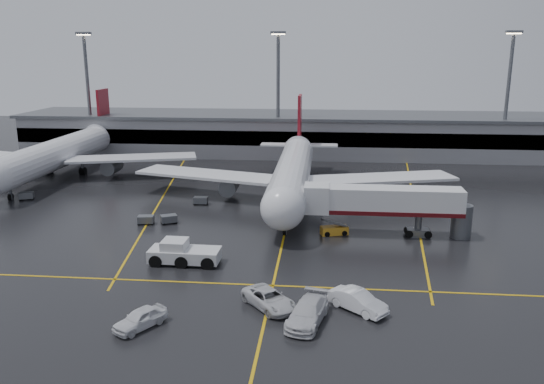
# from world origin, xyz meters

# --- Properties ---
(ground) EXTENTS (220.00, 220.00, 0.00)m
(ground) POSITION_xyz_m (0.00, 0.00, 0.00)
(ground) COLOR black
(ground) RESTS_ON ground
(apron_line_centre) EXTENTS (0.25, 90.00, 0.02)m
(apron_line_centre) POSITION_xyz_m (0.00, 0.00, 0.01)
(apron_line_centre) COLOR gold
(apron_line_centre) RESTS_ON ground
(apron_line_stop) EXTENTS (60.00, 0.25, 0.02)m
(apron_line_stop) POSITION_xyz_m (0.00, -22.00, 0.01)
(apron_line_stop) COLOR gold
(apron_line_stop) RESTS_ON ground
(apron_line_left) EXTENTS (9.99, 69.35, 0.02)m
(apron_line_left) POSITION_xyz_m (-20.00, 10.00, 0.01)
(apron_line_left) COLOR gold
(apron_line_left) RESTS_ON ground
(apron_line_right) EXTENTS (7.57, 69.64, 0.02)m
(apron_line_right) POSITION_xyz_m (18.00, 10.00, 0.01)
(apron_line_right) COLOR gold
(apron_line_right) RESTS_ON ground
(terminal) EXTENTS (122.00, 19.00, 8.60)m
(terminal) POSITION_xyz_m (0.00, 47.93, 4.32)
(terminal) COLOR gray
(terminal) RESTS_ON ground
(light_mast_left) EXTENTS (3.00, 1.20, 25.45)m
(light_mast_left) POSITION_xyz_m (-45.00, 42.00, 14.47)
(light_mast_left) COLOR #595B60
(light_mast_left) RESTS_ON ground
(light_mast_mid) EXTENTS (3.00, 1.20, 25.45)m
(light_mast_mid) POSITION_xyz_m (-5.00, 42.00, 14.47)
(light_mast_mid) COLOR #595B60
(light_mast_mid) RESTS_ON ground
(light_mast_right) EXTENTS (3.00, 1.20, 25.45)m
(light_mast_right) POSITION_xyz_m (40.00, 42.00, 14.47)
(light_mast_right) COLOR #595B60
(light_mast_right) RESTS_ON ground
(main_airliner) EXTENTS (48.80, 45.60, 14.10)m
(main_airliner) POSITION_xyz_m (0.00, 9.70, 4.21)
(main_airliner) COLOR silver
(main_airliner) RESTS_ON ground
(second_airliner) EXTENTS (48.80, 45.60, 14.10)m
(second_airliner) POSITION_xyz_m (-42.00, 21.70, 4.21)
(second_airliner) COLOR silver
(second_airliner) RESTS_ON ground
(jet_bridge) EXTENTS (19.90, 3.40, 6.05)m
(jet_bridge) POSITION_xyz_m (11.87, -6.00, 3.93)
(jet_bridge) COLOR silver
(jet_bridge) RESTS_ON ground
(pushback_tractor) EXTENTS (7.40, 3.28, 2.62)m
(pushback_tractor) POSITION_xyz_m (-9.91, -17.21, 1.04)
(pushback_tractor) COLOR silver
(pushback_tractor) RESTS_ON ground
(belt_loader) EXTENTS (3.51, 2.28, 2.06)m
(belt_loader) POSITION_xyz_m (6.01, -6.31, 0.51)
(belt_loader) COLOR orange
(belt_loader) RESTS_ON ground
(service_van_a) EXTENTS (5.68, 6.03, 1.58)m
(service_van_a) POSITION_xyz_m (0.11, -26.54, 0.79)
(service_van_a) COLOR silver
(service_van_a) RESTS_ON ground
(service_van_b) EXTENTS (3.96, 6.66, 1.81)m
(service_van_b) POSITION_xyz_m (3.51, -28.94, 0.90)
(service_van_b) COLOR silver
(service_van_b) RESTS_ON ground
(service_van_c) EXTENTS (5.29, 4.89, 1.76)m
(service_van_c) POSITION_xyz_m (7.71, -26.36, 0.88)
(service_van_c) COLOR white
(service_van_c) RESTS_ON ground
(service_van_d) EXTENTS (4.12, 4.91, 1.58)m
(service_van_d) POSITION_xyz_m (-9.82, -31.08, 0.79)
(service_van_d) COLOR silver
(service_van_d) RESTS_ON ground
(baggage_cart_a) EXTENTS (2.38, 2.08, 1.12)m
(baggage_cart_a) POSITION_xyz_m (-15.20, -3.99, 0.63)
(baggage_cart_a) COLOR #595B60
(baggage_cart_a) RESTS_ON ground
(baggage_cart_b) EXTENTS (2.16, 1.56, 1.12)m
(baggage_cart_b) POSITION_xyz_m (-18.06, -4.57, 0.63)
(baggage_cart_b) COLOR #595B60
(baggage_cart_b) RESTS_ON ground
(baggage_cart_c) EXTENTS (2.06, 1.39, 1.12)m
(baggage_cart_c) POSITION_xyz_m (-13.10, 5.28, 0.63)
(baggage_cart_c) COLOR #595B60
(baggage_cart_c) RESTS_ON ground
(baggage_cart_d) EXTENTS (2.36, 2.01, 1.12)m
(baggage_cart_d) POSITION_xyz_m (-46.45, 9.54, 0.63)
(baggage_cart_d) COLOR #595B60
(baggage_cart_d) RESTS_ON ground
(baggage_cart_e) EXTENTS (2.32, 1.89, 1.12)m
(baggage_cart_e) POSITION_xyz_m (-39.72, 5.40, 0.63)
(baggage_cart_e) COLOR #595B60
(baggage_cart_e) RESTS_ON ground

